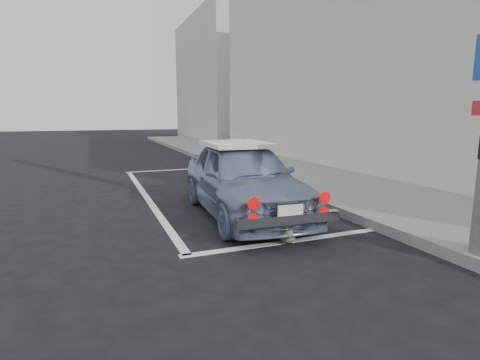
{
  "coord_description": "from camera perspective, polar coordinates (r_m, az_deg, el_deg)",
  "views": [
    {
      "loc": [
        -1.87,
        -4.6,
        1.63
      ],
      "look_at": [
        0.0,
        0.1,
        0.75
      ],
      "focal_mm": 28.0,
      "sensor_mm": 36.0,
      "label": 1
    }
  ],
  "objects": [
    {
      "name": "pline_front",
      "position": [
        11.47,
        -9.58,
        1.56
      ],
      "size": [
        3.0,
        0.12,
        0.01
      ],
      "primitive_type": "cube",
      "color": "silver",
      "rests_on": "ground"
    },
    {
      "name": "cat",
      "position": [
        4.89,
        7.26,
        -8.25
      ],
      "size": [
        0.32,
        0.43,
        0.25
      ],
      "rotation": [
        0.0,
        0.0,
        -0.43
      ],
      "color": "#6F6454",
      "rests_on": "ground"
    },
    {
      "name": "retro_coupe",
      "position": [
        6.13,
        0.47,
        0.31
      ],
      "size": [
        1.63,
        3.64,
        1.21
      ],
      "rotation": [
        0.0,
        0.0,
        -0.06
      ],
      "color": "slate",
      "rests_on": "ground"
    },
    {
      "name": "pline_rear",
      "position": [
        5.01,
        7.95,
        -9.18
      ],
      "size": [
        3.0,
        0.12,
        0.01
      ],
      "primitive_type": "cube",
      "color": "silver",
      "rests_on": "ground"
    },
    {
      "name": "building_far",
      "position": [
        26.05,
        -3.35,
        15.05
      ],
      "size": [
        3.5,
        10.0,
        8.0
      ],
      "primitive_type": "cube",
      "color": "#BCB3AA",
      "rests_on": "ground"
    },
    {
      "name": "sidewalk",
      "position": [
        8.47,
        15.53,
        -1.09
      ],
      "size": [
        2.8,
        40.0,
        0.15
      ],
      "primitive_type": "cube",
      "color": "slate",
      "rests_on": "ground"
    },
    {
      "name": "shop_building",
      "position": [
        12.03,
        22.8,
        18.0
      ],
      "size": [
        3.5,
        18.0,
        7.0
      ],
      "color": "beige",
      "rests_on": "ground"
    },
    {
      "name": "ground",
      "position": [
        5.23,
        0.38,
        -8.31
      ],
      "size": [
        80.0,
        80.0,
        0.0
      ],
      "primitive_type": "plane",
      "color": "black",
      "rests_on": "ground"
    },
    {
      "name": "pline_side",
      "position": [
        7.83,
        -14.15,
        -2.43
      ],
      "size": [
        0.12,
        7.0,
        0.01
      ],
      "primitive_type": "cube",
      "color": "silver",
      "rests_on": "ground"
    }
  ]
}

